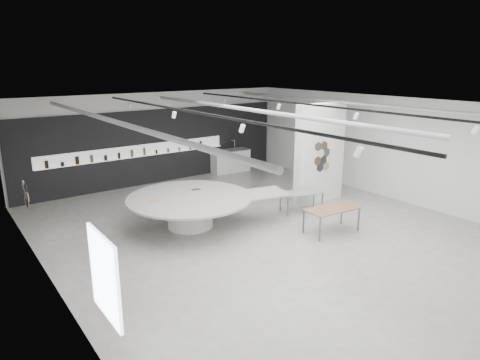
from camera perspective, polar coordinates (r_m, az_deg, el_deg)
room at (r=12.57m, az=2.65°, el=2.03°), size 12.02×14.02×3.82m
back_wall_display at (r=18.48m, az=-10.98°, el=4.40°), size 11.80×0.27×3.10m
partition_column at (r=15.74m, az=10.60°, el=3.49°), size 2.20×0.38×3.60m
display_island at (r=13.39m, az=-6.36°, el=-3.58°), size 5.23×4.57×0.99m
sample_table_wood at (r=13.13m, az=12.16°, el=-3.93°), size 1.69×0.96×0.76m
sample_table_stone at (r=14.76m, az=8.21°, el=-1.84°), size 1.51×1.06×0.70m
kitchen_counter at (r=20.06m, az=-1.29°, el=2.57°), size 1.90×0.85×1.46m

